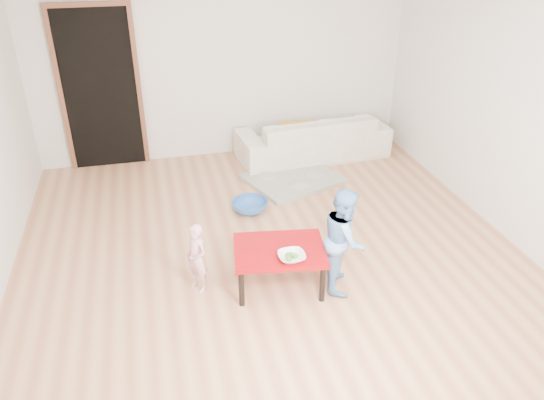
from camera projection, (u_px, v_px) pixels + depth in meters
name	position (u px, v px, depth m)	size (l,w,h in m)	color
floor	(267.00, 246.00, 5.48)	(5.00, 5.00, 0.01)	#AD6C4A
back_wall	(223.00, 61.00, 6.99)	(5.00, 0.02, 2.60)	silver
right_wall	(506.00, 107.00, 5.38)	(0.02, 5.00, 2.60)	silver
doorway	(101.00, 91.00, 6.77)	(1.02, 0.08, 2.11)	brown
sofa	(313.00, 137.00, 7.32)	(2.06, 0.81, 0.60)	white
cushion	(298.00, 131.00, 7.08)	(0.47, 0.42, 0.13)	orange
red_table	(279.00, 267.00, 4.82)	(0.81, 0.61, 0.40)	maroon
bowl	(292.00, 257.00, 4.56)	(0.24, 0.24, 0.06)	white
broccoli	(292.00, 257.00, 4.56)	(0.12, 0.12, 0.06)	#2D5919
child_pink	(197.00, 259.00, 4.71)	(0.24, 0.16, 0.67)	pink
child_blue	(344.00, 239.00, 4.70)	(0.48, 0.37, 0.99)	#639AE6
basin	(250.00, 206.00, 6.09)	(0.41, 0.41, 0.13)	#2D62AD
blanket	(293.00, 179.00, 6.80)	(1.10, 0.92, 0.06)	#B0AC9B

